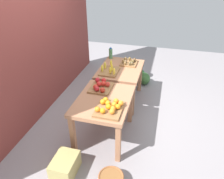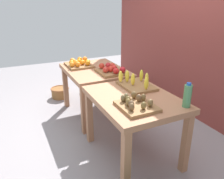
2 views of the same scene
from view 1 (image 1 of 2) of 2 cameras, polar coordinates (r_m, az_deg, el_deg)
ground_plane at (r=4.02m, az=0.32°, el=-6.85°), size 8.00×8.00×0.00m
back_wall at (r=3.87m, az=-20.04°, el=14.78°), size 4.40×0.12×3.00m
display_table_left at (r=3.21m, az=-2.20°, el=-4.07°), size 1.04×0.80×0.72m
display_table_right at (r=4.15m, az=2.33°, el=4.56°), size 1.04×0.80×0.72m
orange_bin at (r=2.90m, az=-0.65°, el=-4.84°), size 0.44×0.38×0.11m
apple_bin at (r=3.39m, az=-3.04°, el=0.90°), size 0.41×0.34×0.11m
banana_crate at (r=3.92m, az=-0.73°, el=5.28°), size 0.44×0.32×0.17m
kiwi_bin at (r=4.27m, az=4.67°, el=7.38°), size 0.36×0.32×0.10m
water_bottle at (r=4.50m, az=-0.37°, el=9.81°), size 0.08×0.08×0.24m
watermelon_pile at (r=5.09m, az=7.27°, el=3.95°), size 0.63×0.63×0.48m
cardboard_produce_box at (r=3.07m, az=-12.63°, el=-19.57°), size 0.40×0.30×0.26m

